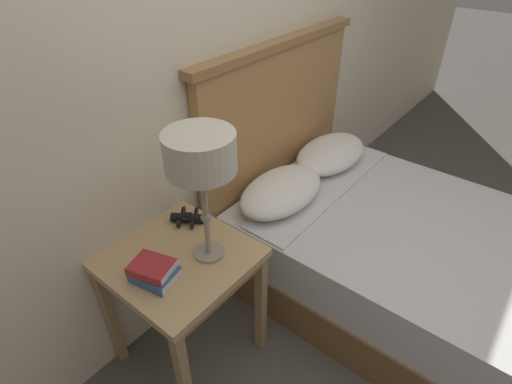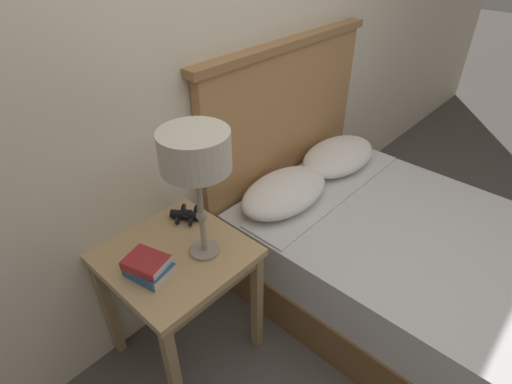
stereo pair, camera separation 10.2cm
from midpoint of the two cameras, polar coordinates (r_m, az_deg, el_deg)
ground_plane at (r=2.34m, az=17.18°, el=-21.37°), size 20.00×20.00×0.00m
wall_back at (r=2.02m, az=-3.92°, el=17.84°), size 8.00×0.06×2.60m
nightstand at (r=1.85m, az=-9.64°, el=-10.54°), size 0.58×0.58×0.68m
bed at (r=2.43m, az=20.75°, el=-8.42°), size 1.40×1.94×1.34m
table_lamp at (r=1.48m, az=-6.72°, el=5.27°), size 0.27×0.27×0.58m
book_on_nightstand at (r=1.70m, az=-13.35°, el=-10.83°), size 0.17×0.20×0.04m
book_stacked_on_top at (r=1.67m, az=-13.76°, el=-9.80°), size 0.17×0.19×0.04m
binoculars_pair at (r=1.94m, az=-8.34°, el=-3.30°), size 0.16×0.16×0.05m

